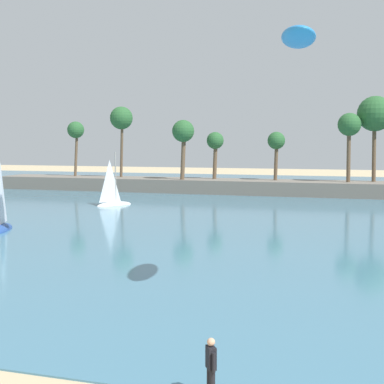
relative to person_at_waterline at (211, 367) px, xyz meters
The scene contains 6 objects.
sea 48.17m from the person_at_waterline, 94.46° to the left, with size 220.00×95.95×0.06m, color teal.
palm_headland 56.23m from the person_at_waterline, 87.73° to the left, with size 82.36×7.20×12.85m.
person_at_waterline is the anchor object (origin of this frame).
sailboat_near_shore 44.00m from the person_at_waterline, 118.14° to the left, with size 3.26×4.09×5.92m.
sailboat_mid_bay 30.93m from the person_at_waterline, 135.41° to the left, with size 2.82×4.62×6.44m.
kite_aloft_low_near_shore 13.15m from the person_at_waterline, 82.71° to the left, with size 3.79×1.29×0.53m, color #237FD1.
Camera 1 is at (7.22, -6.92, 6.63)m, focal length 51.57 mm.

